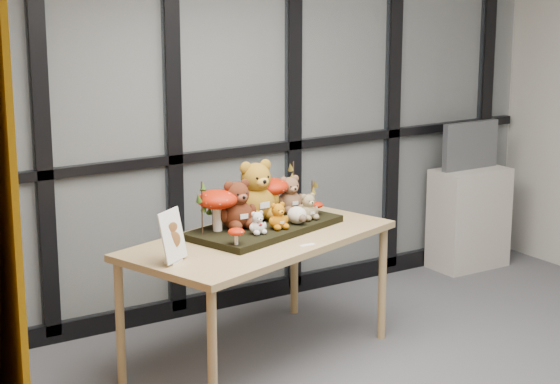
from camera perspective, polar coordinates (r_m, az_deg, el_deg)
room_shell at (r=4.58m, az=13.13°, el=4.95°), size 5.00×5.00×5.00m
glass_partition at (r=6.57m, az=-2.55°, el=5.42°), size 4.90×0.06×2.78m
display_table at (r=5.77m, az=-1.22°, el=-3.17°), size 1.76×1.23×0.75m
diorama_tray at (r=5.87m, az=-0.89°, el=-2.01°), size 1.01×0.71×0.04m
bear_pooh_yellow at (r=5.93m, az=-1.38°, el=0.28°), size 0.36×0.35×0.39m
bear_brown_medium at (r=5.76m, az=-2.45°, el=-0.54°), size 0.29×0.27×0.31m
bear_tan_back at (r=6.11m, az=0.54°, el=-0.00°), size 0.23×0.22×0.25m
bear_small_yellow at (r=5.75m, az=-0.12°, el=-1.26°), size 0.16×0.15×0.17m
bear_white_bow at (r=5.65m, az=-1.29°, el=-1.66°), size 0.13×0.13×0.14m
bear_beige_small at (r=5.96m, az=1.60°, el=-0.74°), size 0.16×0.15×0.17m
plush_cream_hedgehog at (r=5.87m, az=0.96°, el=-1.26°), size 0.10×0.10×0.11m
mushroom_back_left at (r=5.71m, az=-3.55°, el=-0.93°), size 0.23×0.23×0.26m
mushroom_back_right at (r=6.04m, az=-0.56°, el=-0.15°), size 0.22×0.22×0.25m
mushroom_front_left at (r=5.46m, az=-2.48°, el=-2.46°), size 0.09×0.09×0.10m
mushroom_front_right at (r=6.06m, az=2.07°, el=-0.90°), size 0.08×0.08×0.09m
sprig_green_far_left at (r=5.63m, az=-4.41°, el=-0.91°), size 0.05×0.05×0.30m
sprig_green_mid_left at (r=5.77m, az=-3.80°, el=-1.01°), size 0.05×0.05×0.21m
sprig_dry_far_right at (r=6.18m, az=0.75°, el=0.38°), size 0.05×0.05×0.30m
sprig_dry_mid_right at (r=6.14m, az=1.81°, el=-0.22°), size 0.05×0.05×0.19m
sprig_green_centre at (r=5.92m, az=-2.52°, el=-0.59°), size 0.05×0.05×0.22m
sign_holder at (r=5.28m, az=-6.06°, el=-2.62°), size 0.20×0.16×0.28m
label_card at (r=5.59m, az=1.56°, el=-3.00°), size 0.09×0.03×0.00m
cabinet at (r=7.73m, az=10.58°, el=-1.46°), size 0.56×0.33×0.75m
monitor at (r=7.62m, az=10.66°, el=2.59°), size 0.50×0.05×0.35m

